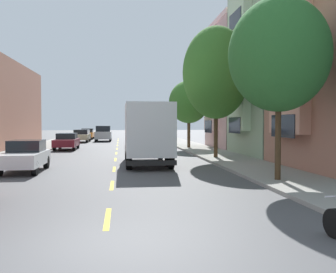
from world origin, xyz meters
The scene contains 19 objects.
ground_plane centered at (0.00, 30.00, 0.00)m, with size 160.00×160.00×0.00m, color #4C4C4F.
sidewalk_left centered at (-7.10, 28.00, 0.07)m, with size 3.20×120.00×0.14m, color #99968E.
sidewalk_right centered at (7.10, 28.00, 0.07)m, with size 3.20×120.00×0.14m, color #99968E.
lane_centerline_dashes centered at (0.00, 24.50, 0.00)m, with size 0.14×47.20×0.01m.
townhouse_third_sage centered at (14.54, 18.16, 6.04)m, with size 12.50×7.71×12.49m.
townhouse_fourth_rose centered at (14.05, 26.07, 5.54)m, with size 11.51×7.71×11.48m.
street_tree_nearest centered at (6.40, 6.73, 4.96)m, with size 3.88×3.88×7.03m.
street_tree_second centered at (6.40, 16.48, 5.54)m, with size 4.27×4.27×8.35m.
street_tree_third centered at (6.40, 26.24, 4.18)m, with size 3.57×3.57×5.95m.
delivery_box_truck centered at (1.80, 13.92, 1.90)m, with size 2.41×7.18×3.36m.
parked_sedan_burgundy centered at (-4.29, 26.35, 0.75)m, with size 1.82×4.51×1.43m.
parked_suv_sky centered at (4.27, 53.99, 0.99)m, with size 2.05×4.84×1.93m.
parked_hatchback_white centered at (-4.22, 11.50, 0.76)m, with size 1.75×4.01×1.50m.
parked_hatchback_orange centered at (-4.29, 47.06, 0.76)m, with size 1.76×4.01×1.50m.
parked_wagon_navy centered at (4.32, 45.12, 0.80)m, with size 1.84×4.71×1.50m.
parked_hatchback_forest centered at (4.33, 30.38, 0.76)m, with size 1.79×4.02×1.50m.
parked_wagon_champagne centered at (-4.30, 39.12, 0.80)m, with size 1.91×4.73×1.50m.
parked_suv_charcoal centered at (4.27, 36.57, 0.99)m, with size 2.00×4.82×1.93m.
moving_silver_sedan centered at (-1.80, 40.99, 0.99)m, with size 1.95×4.80×1.93m.
Camera 1 is at (0.33, -7.44, 2.37)m, focal length 40.86 mm.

